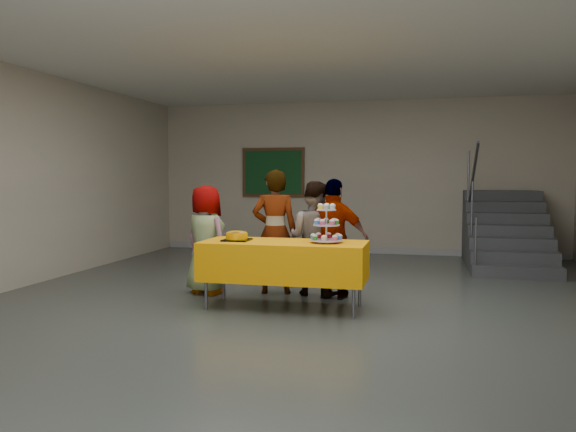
# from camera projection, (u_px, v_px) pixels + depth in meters

# --- Properties ---
(room_shell) EXTENTS (10.00, 10.04, 3.02)m
(room_shell) POSITION_uv_depth(u_px,v_px,m) (302.00, 121.00, 6.21)
(room_shell) COLOR #4C514C
(room_shell) RESTS_ON ground
(bake_table) EXTENTS (1.88, 0.78, 0.77)m
(bake_table) POSITION_uv_depth(u_px,v_px,m) (284.00, 260.00, 6.43)
(bake_table) COLOR #595960
(bake_table) RESTS_ON ground
(cupcake_stand) EXTENTS (0.38, 0.38, 0.44)m
(cupcake_stand) POSITION_uv_depth(u_px,v_px,m) (326.00, 227.00, 6.29)
(cupcake_stand) COLOR silver
(cupcake_stand) RESTS_ON bake_table
(bear_cake) EXTENTS (0.32, 0.36, 0.12)m
(bear_cake) POSITION_uv_depth(u_px,v_px,m) (237.00, 236.00, 6.51)
(bear_cake) COLOR black
(bear_cake) RESTS_ON bake_table
(schoolchild_a) EXTENTS (0.81, 0.69, 1.40)m
(schoolchild_a) POSITION_uv_depth(u_px,v_px,m) (206.00, 240.00, 7.24)
(schoolchild_a) COLOR slate
(schoolchild_a) RESTS_ON ground
(schoolchild_b) EXTENTS (0.65, 0.50, 1.60)m
(schoolchild_b) POSITION_uv_depth(u_px,v_px,m) (275.00, 232.00, 7.24)
(schoolchild_b) COLOR slate
(schoolchild_b) RESTS_ON ground
(schoolchild_c) EXTENTS (0.82, 0.71, 1.45)m
(schoolchild_c) POSITION_uv_depth(u_px,v_px,m) (314.00, 238.00, 7.15)
(schoolchild_c) COLOR slate
(schoolchild_c) RESTS_ON ground
(schoolchild_d) EXTENTS (0.92, 0.51, 1.49)m
(schoolchild_d) POSITION_uv_depth(u_px,v_px,m) (334.00, 239.00, 6.94)
(schoolchild_d) COLOR slate
(schoolchild_d) RESTS_ON ground
(staircase) EXTENTS (1.30, 2.40, 2.04)m
(staircase) POSITION_uv_depth(u_px,v_px,m) (505.00, 236.00, 9.68)
(staircase) COLOR #424447
(staircase) RESTS_ON ground
(noticeboard) EXTENTS (1.30, 0.05, 1.00)m
(noticeboard) POSITION_uv_depth(u_px,v_px,m) (273.00, 172.00, 11.43)
(noticeboard) COLOR #472B16
(noticeboard) RESTS_ON ground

